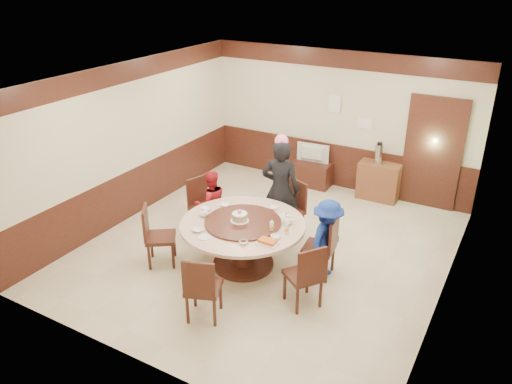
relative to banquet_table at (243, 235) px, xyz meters
The scene contains 32 objects.
room 0.85m from the banquet_table, 81.87° to the left, with size 6.00×6.04×2.84m.
banquet_table is the anchor object (origin of this frame).
chair_0 1.20m from the banquet_table, 17.81° to the left, with size 0.50×0.49×0.97m.
chair_1 1.25m from the banquet_table, 81.22° to the left, with size 0.58×0.58×0.97m.
chair_2 1.32m from the banquet_table, 152.06° to the left, with size 0.56×0.56×0.97m.
chair_3 1.32m from the banquet_table, 153.76° to the right, with size 0.62×0.61×0.97m.
chair_4 1.36m from the banquet_table, 81.89° to the right, with size 0.57×0.57×0.97m.
chair_5 1.31m from the banquet_table, 19.24° to the right, with size 0.62×0.61×0.97m.
person_standing 1.16m from the banquet_table, 86.76° to the left, with size 0.64×0.42×1.74m, color black.
person_red 1.15m from the banquet_table, 149.11° to the left, with size 0.57×0.44×1.17m, color #A9161F.
person_blue 1.27m from the banquet_table, 16.78° to the left, with size 0.81×0.46×1.25m, color navy.
birthday_cake 0.32m from the banquet_table, 157.27° to the right, with size 0.28×0.28×0.19m.
teapot_left 0.70m from the banquet_table, 169.25° to the right, with size 0.17×0.15×0.13m, color white.
teapot_right 0.73m from the banquet_table, 26.34° to the left, with size 0.17×0.15×0.13m, color white.
bowl_0 0.68m from the banquet_table, 147.51° to the left, with size 0.15×0.15×0.04m, color white.
bowl_1 0.66m from the banquet_table, 58.21° to the right, with size 0.13×0.13×0.04m, color white.
bowl_2 0.73m from the banquet_table, 128.94° to the right, with size 0.16×0.16×0.04m, color white.
bowl_3 0.70m from the banquet_table, 14.48° to the right, with size 0.15×0.15×0.05m, color white.
bowl_4 0.77m from the banquet_table, behind, with size 0.15×0.15×0.04m, color white.
bowl_5 0.70m from the banquet_table, 74.09° to the left, with size 0.15×0.15×0.05m, color white.
saucer_near 0.73m from the banquet_table, 111.04° to the right, with size 0.18×0.18×0.01m, color white.
saucer_far 0.71m from the banquet_table, 48.01° to the left, with size 0.18×0.18×0.01m, color white.
shrimp_platter 0.75m from the banquet_table, 29.80° to the right, with size 0.30×0.20×0.06m.
bottle_0 0.58m from the banquet_table, ahead, with size 0.06×0.06×0.16m, color silver.
bottle_1 0.78m from the banquet_table, ahead, with size 0.06×0.06×0.16m, color silver.
bottle_2 0.73m from the banquet_table, 34.10° to the left, with size 0.06×0.06×0.16m, color silver.
tv_stand 3.41m from the banquet_table, 96.08° to the left, with size 0.85×0.45×0.50m, color #3D1B13.
television 3.40m from the banquet_table, 96.08° to the left, with size 0.69×0.09×0.39m, color gray.
side_cabinet 3.58m from the banquet_table, 72.40° to the left, with size 0.80×0.40×0.75m, color brown.
thermos 3.58m from the banquet_table, 73.34° to the left, with size 0.15×0.15×0.38m, color silver.
notice_left 3.79m from the banquet_table, 90.28° to the left, with size 0.25×0.00×0.35m, color white.
notice_right 3.76m from the banquet_table, 79.99° to the left, with size 0.30×0.00×0.22m, color white.
Camera 1 is at (3.35, -6.27, 4.30)m, focal length 35.00 mm.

